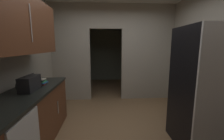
{
  "coord_description": "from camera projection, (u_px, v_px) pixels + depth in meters",
  "views": [
    {
      "loc": [
        -0.27,
        -2.33,
        1.53
      ],
      "look_at": [
        -0.11,
        0.52,
        1.06
      ],
      "focal_mm": 23.24,
      "sensor_mm": 36.0,
      "label": 1
    }
  ],
  "objects": [
    {
      "name": "ground",
      "position": [
        120.0,
        134.0,
        2.55
      ],
      "size": [
        20.0,
        20.0,
        0.0
      ],
      "primitive_type": "plane",
      "color": "brown"
    },
    {
      "name": "boombox",
      "position": [
        30.0,
        83.0,
        2.13
      ],
      "size": [
        0.19,
        0.37,
        0.24
      ],
      "color": "black",
      "rests_on": "lower_cabinet_run"
    },
    {
      "name": "book_stack",
      "position": [
        42.0,
        82.0,
        2.48
      ],
      "size": [
        0.14,
        0.17,
        0.1
      ],
      "color": "red",
      "rests_on": "lower_cabinet_run"
    },
    {
      "name": "kitchen_partition",
      "position": [
        115.0,
        50.0,
        4.09
      ],
      "size": [
        3.4,
        0.12,
        2.67
      ],
      "color": "#9E998C",
      "rests_on": "ground"
    },
    {
      "name": "upper_cabinet_counterside",
      "position": [
        16.0,
        23.0,
        1.86
      ],
      "size": [
        0.36,
        1.89,
        0.8
      ],
      "color": "brown"
    },
    {
      "name": "refrigerator",
      "position": [
        208.0,
        89.0,
        2.15
      ],
      "size": [
        0.85,
        0.78,
        1.81
      ],
      "color": "black",
      "rests_on": "ground"
    },
    {
      "name": "adjoining_room_shell",
      "position": [
        110.0,
        51.0,
        5.83
      ],
      "size": [
        3.4,
        2.55,
        2.67
      ],
      "color": "gray",
      "rests_on": "ground"
    },
    {
      "name": "lower_cabinet_run",
      "position": [
        27.0,
        123.0,
        2.09
      ],
      "size": [
        0.63,
        2.1,
        0.88
      ],
      "color": "brown",
      "rests_on": "ground"
    }
  ]
}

